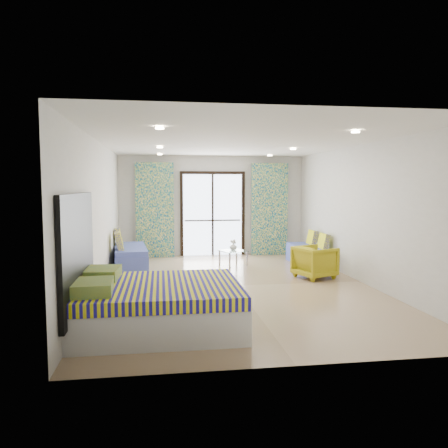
{
  "coord_description": "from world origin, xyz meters",
  "views": [
    {
      "loc": [
        -1.4,
        -8.04,
        1.9
      ],
      "look_at": [
        -0.18,
        0.34,
        1.15
      ],
      "focal_mm": 35.0,
      "sensor_mm": 36.0,
      "label": 1
    }
  ],
  "objects": [
    {
      "name": "floor",
      "position": [
        0.0,
        0.0,
        0.0
      ],
      "size": [
        5.0,
        7.5,
        0.01
      ],
      "primitive_type": null,
      "color": "#947758",
      "rests_on": "ground"
    },
    {
      "name": "ceiling",
      "position": [
        0.0,
        0.0,
        2.7
      ],
      "size": [
        5.0,
        7.5,
        0.01
      ],
      "primitive_type": null,
      "color": "silver",
      "rests_on": "ground"
    },
    {
      "name": "wall_back",
      "position": [
        0.0,
        3.75,
        1.35
      ],
      "size": [
        5.0,
        0.01,
        2.7
      ],
      "primitive_type": null,
      "color": "silver",
      "rests_on": "ground"
    },
    {
      "name": "wall_front",
      "position": [
        0.0,
        -3.75,
        1.35
      ],
      "size": [
        5.0,
        0.01,
        2.7
      ],
      "primitive_type": null,
      "color": "silver",
      "rests_on": "ground"
    },
    {
      "name": "wall_left",
      "position": [
        -2.5,
        0.0,
        1.35
      ],
      "size": [
        0.01,
        7.5,
        2.7
      ],
      "primitive_type": null,
      "color": "silver",
      "rests_on": "ground"
    },
    {
      "name": "wall_right",
      "position": [
        2.5,
        0.0,
        1.35
      ],
      "size": [
        0.01,
        7.5,
        2.7
      ],
      "primitive_type": null,
      "color": "silver",
      "rests_on": "ground"
    },
    {
      "name": "balcony_door",
      "position": [
        0.0,
        3.72,
        1.26
      ],
      "size": [
        1.76,
        0.08,
        2.28
      ],
      "color": "black",
      "rests_on": "floor"
    },
    {
      "name": "balcony_rail",
      "position": [
        0.0,
        3.73,
        0.95
      ],
      "size": [
        1.52,
        0.03,
        0.04
      ],
      "primitive_type": "cube",
      "color": "#595451",
      "rests_on": "balcony_door"
    },
    {
      "name": "curtain_left",
      "position": [
        -1.55,
        3.57,
        1.25
      ],
      "size": [
        1.0,
        0.1,
        2.5
      ],
      "primitive_type": "cube",
      "color": "silver",
      "rests_on": "floor"
    },
    {
      "name": "curtain_right",
      "position": [
        1.55,
        3.57,
        1.25
      ],
      "size": [
        1.0,
        0.1,
        2.5
      ],
      "primitive_type": "cube",
      "color": "silver",
      "rests_on": "floor"
    },
    {
      "name": "downlight_a",
      "position": [
        -1.4,
        -2.0,
        2.67
      ],
      "size": [
        0.12,
        0.12,
        0.02
      ],
      "primitive_type": "cylinder",
      "color": "#FFE0B2",
      "rests_on": "ceiling"
    },
    {
      "name": "downlight_b",
      "position": [
        1.4,
        -2.0,
        2.67
      ],
      "size": [
        0.12,
        0.12,
        0.02
      ],
      "primitive_type": "cylinder",
      "color": "#FFE0B2",
      "rests_on": "ceiling"
    },
    {
      "name": "downlight_c",
      "position": [
        -1.4,
        1.0,
        2.67
      ],
      "size": [
        0.12,
        0.12,
        0.02
      ],
      "primitive_type": "cylinder",
      "color": "#FFE0B2",
      "rests_on": "ceiling"
    },
    {
      "name": "downlight_d",
      "position": [
        1.4,
        1.0,
        2.67
      ],
      "size": [
        0.12,
        0.12,
        0.02
      ],
      "primitive_type": "cylinder",
      "color": "#FFE0B2",
      "rests_on": "ceiling"
    },
    {
      "name": "downlight_e",
      "position": [
        -1.4,
        3.0,
        2.67
      ],
      "size": [
        0.12,
        0.12,
        0.02
      ],
      "primitive_type": "cylinder",
      "color": "#FFE0B2",
      "rests_on": "ceiling"
    },
    {
      "name": "downlight_f",
      "position": [
        1.4,
        3.0,
        2.67
      ],
      "size": [
        0.12,
        0.12,
        0.02
      ],
      "primitive_type": "cylinder",
      "color": "#FFE0B2",
      "rests_on": "ceiling"
    },
    {
      "name": "headboard",
      "position": [
        -2.46,
        -2.29,
        1.05
      ],
      "size": [
        0.06,
        2.1,
        1.5
      ],
      "primitive_type": "cube",
      "color": "black",
      "rests_on": "floor"
    },
    {
      "name": "switch_plate",
      "position": [
        -2.47,
        -1.04,
        1.05
      ],
      "size": [
        0.02,
        0.1,
        0.1
      ],
      "primitive_type": "cube",
      "color": "silver",
      "rests_on": "wall_left"
    },
    {
      "name": "bed",
      "position": [
        -1.48,
        -2.29,
        0.32
      ],
      "size": [
        2.19,
        1.78,
        0.75
      ],
      "color": "silver",
      "rests_on": "floor"
    },
    {
      "name": "daybed_left",
      "position": [
        -2.12,
        2.09,
        0.28
      ],
      "size": [
        0.88,
        1.87,
        0.89
      ],
      "rotation": [
        0.0,
        0.0,
        0.1
      ],
      "color": "#4453A4",
      "rests_on": "floor"
    },
    {
      "name": "daybed_right",
      "position": [
        2.11,
        1.92,
        0.25
      ],
      "size": [
        0.64,
        1.62,
        0.8
      ],
      "rotation": [
        0.0,
        0.0,
        0.01
      ],
      "color": "#4453A4",
      "rests_on": "floor"
    },
    {
      "name": "coffee_table",
      "position": [
        0.29,
        2.07,
        0.32
      ],
      "size": [
        0.71,
        0.71,
        0.63
      ],
      "rotation": [
        0.0,
        0.0,
        0.38
      ],
      "color": "silver",
      "rests_on": "floor"
    },
    {
      "name": "vase",
      "position": [
        0.3,
        2.13,
        0.45
      ],
      "size": [
        0.18,
        0.19,
        0.17
      ],
      "primitive_type": "imported",
      "rotation": [
        0.0,
        0.0,
        0.02
      ],
      "color": "white",
      "rests_on": "coffee_table"
    },
    {
      "name": "armchair",
      "position": [
        1.73,
        0.46,
        0.36
      ],
      "size": [
        0.87,
        0.9,
        0.73
      ],
      "primitive_type": "imported",
      "rotation": [
        0.0,
        0.0,
        1.94
      ],
      "color": "#AEA216",
      "rests_on": "floor"
    }
  ]
}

